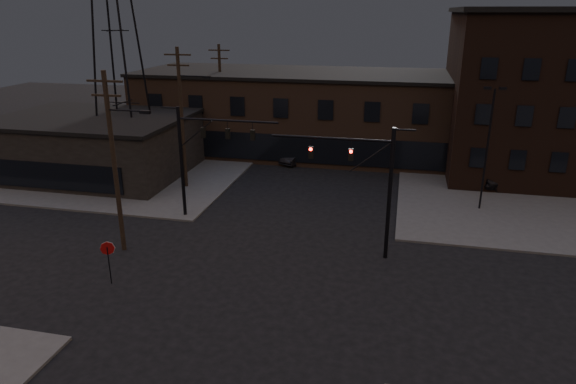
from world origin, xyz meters
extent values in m
plane|color=black|center=(0.00, 0.00, 0.00)|extent=(140.00, 140.00, 0.00)
cube|color=#474744|center=(-22.00, 22.00, 0.07)|extent=(30.00, 30.00, 0.15)
cube|color=#483326|center=(0.00, 28.00, 4.00)|extent=(40.00, 12.00, 8.00)
cube|color=black|center=(-20.00, 16.00, 2.50)|extent=(16.00, 12.00, 5.00)
cylinder|color=black|center=(6.50, 4.50, 4.00)|extent=(0.24, 0.24, 8.00)
cylinder|color=black|center=(3.00, 4.50, 7.20)|extent=(7.00, 0.14, 0.14)
cube|color=#FF140C|center=(4.17, 4.50, 6.30)|extent=(0.28, 0.22, 0.70)
cube|color=#FF140C|center=(1.83, 4.50, 6.30)|extent=(0.28, 0.22, 0.70)
cylinder|color=black|center=(-8.00, 8.00, 4.00)|extent=(0.24, 0.24, 8.00)
cylinder|color=black|center=(-4.50, 8.00, 7.20)|extent=(7.00, 0.14, 0.14)
cube|color=black|center=(-6.25, 8.00, 6.30)|extent=(0.28, 0.22, 0.70)
cube|color=black|center=(-4.50, 8.00, 6.30)|extent=(0.28, 0.22, 0.70)
cube|color=black|center=(-2.75, 8.00, 6.30)|extent=(0.28, 0.22, 0.70)
cylinder|color=black|center=(-8.00, -2.00, 1.10)|extent=(0.06, 0.06, 2.20)
cylinder|color=maroon|center=(-8.00, -1.98, 2.10)|extent=(0.72, 0.33, 0.76)
cylinder|color=black|center=(-9.50, 2.00, 5.50)|extent=(0.28, 0.28, 11.00)
cube|color=black|center=(-9.50, 2.00, 10.40)|extent=(2.20, 0.12, 0.12)
cube|color=black|center=(-9.50, 2.00, 9.60)|extent=(1.80, 0.12, 0.12)
cube|color=black|center=(-7.20, 2.00, 8.75)|extent=(0.60, 0.25, 0.18)
cylinder|color=black|center=(-10.50, 14.00, 5.75)|extent=(0.28, 0.28, 11.50)
cube|color=black|center=(-10.50, 14.00, 10.90)|extent=(2.20, 0.12, 0.12)
cube|color=black|center=(-10.50, 14.00, 10.10)|extent=(1.80, 0.12, 0.12)
cube|color=black|center=(-8.20, 14.00, 9.25)|extent=(0.60, 0.25, 0.18)
cylinder|color=black|center=(-11.50, 26.00, 5.50)|extent=(0.28, 0.28, 11.00)
cube|color=black|center=(-11.50, 26.00, 10.40)|extent=(2.20, 0.12, 0.12)
cube|color=black|center=(-11.50, 26.00, 9.60)|extent=(1.80, 0.12, 0.12)
cylinder|color=black|center=(13.00, 14.00, 4.50)|extent=(0.14, 0.14, 9.00)
cube|color=black|center=(12.50, 14.00, 9.05)|extent=(0.50, 0.28, 0.18)
cube|color=black|center=(13.50, 14.00, 9.05)|extent=(0.50, 0.28, 0.18)
cylinder|color=black|center=(19.00, 19.00, 4.50)|extent=(0.14, 0.14, 9.00)
cube|color=black|center=(18.50, 19.00, 9.05)|extent=(0.50, 0.28, 0.18)
cube|color=black|center=(19.50, 19.00, 9.05)|extent=(0.50, 0.28, 0.18)
imported|color=black|center=(15.71, 19.40, 0.94)|extent=(5.02, 3.65, 1.59)
imported|color=#B8B9BB|center=(21.81, 24.98, 0.86)|extent=(5.04, 2.49, 1.41)
imported|color=black|center=(-2.90, 23.59, 0.73)|extent=(3.07, 4.67, 1.45)
camera|label=1|loc=(6.95, -24.07, 14.10)|focal=32.00mm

